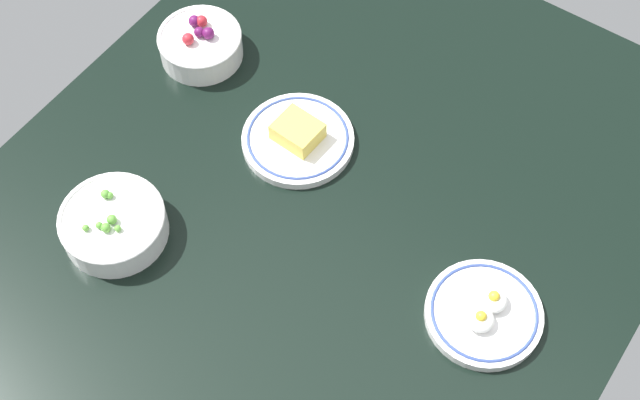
# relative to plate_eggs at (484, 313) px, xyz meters

# --- Properties ---
(dining_table) EXTENTS (1.21, 1.00, 0.04)m
(dining_table) POSITION_rel_plate_eggs_xyz_m (-0.02, -0.30, -0.03)
(dining_table) COLOR black
(dining_table) RESTS_ON ground
(plate_eggs) EXTENTS (0.17, 0.17, 0.05)m
(plate_eggs) POSITION_rel_plate_eggs_xyz_m (0.00, 0.00, 0.00)
(plate_eggs) COLOR white
(plate_eggs) RESTS_ON dining_table
(bowl_peas) EXTENTS (0.16, 0.16, 0.06)m
(bowl_peas) POSITION_rel_plate_eggs_xyz_m (0.20, -0.54, 0.01)
(bowl_peas) COLOR white
(bowl_peas) RESTS_ON dining_table
(bowl_berries) EXTENTS (0.15, 0.15, 0.07)m
(bowl_berries) POSITION_rel_plate_eggs_xyz_m (-0.16, -0.66, 0.02)
(bowl_berries) COLOR white
(bowl_berries) RESTS_ON dining_table
(plate_cheese) EXTENTS (0.19, 0.19, 0.05)m
(plate_cheese) POSITION_rel_plate_eggs_xyz_m (-0.10, -0.41, 0.00)
(plate_cheese) COLOR white
(plate_cheese) RESTS_ON dining_table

